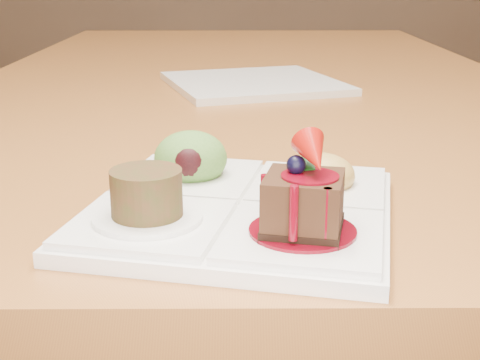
{
  "coord_description": "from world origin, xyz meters",
  "views": [
    {
      "loc": [
        -0.02,
        -1.27,
        0.95
      ],
      "look_at": [
        -0.02,
        -0.75,
        0.79
      ],
      "focal_mm": 50.0,
      "sensor_mm": 36.0,
      "label": 1
    }
  ],
  "objects": [
    {
      "name": "second_plate",
      "position": [
        0.01,
        -0.12,
        0.76
      ],
      "size": [
        0.34,
        0.34,
        0.01
      ],
      "primitive_type": "cube",
      "rotation": [
        0.0,
        0.0,
        0.3
      ],
      "color": "white",
      "rests_on": "dining_table"
    },
    {
      "name": "dining_table",
      "position": [
        0.0,
        0.0,
        0.68
      ],
      "size": [
        1.0,
        1.8,
        0.75
      ],
      "color": "#9F6629",
      "rests_on": "ground"
    },
    {
      "name": "sampler_plate",
      "position": [
        -0.02,
        -0.75,
        0.77
      ],
      "size": [
        0.29,
        0.29,
        0.1
      ],
      "rotation": [
        0.0,
        0.0,
        -0.22
      ],
      "color": "white",
      "rests_on": "dining_table"
    }
  ]
}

